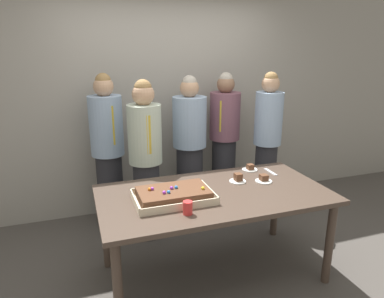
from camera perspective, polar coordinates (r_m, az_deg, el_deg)
ground_plane at (r=3.33m, az=3.41°, el=-19.55°), size 12.00×12.00×0.00m
interior_back_panel at (r=4.24m, az=-4.58°, el=10.23°), size 8.00×0.12×3.00m
party_table at (r=2.98m, az=3.64°, el=-8.54°), size 1.91×1.00×0.79m
sheet_cake at (r=2.78m, az=-3.03°, el=-7.53°), size 0.62×0.40×0.12m
plated_slice_near_left at (r=3.22m, az=11.62°, el=-4.87°), size 0.15×0.15×0.06m
plated_slice_near_right at (r=3.48m, az=9.45°, el=-3.14°), size 0.15×0.15×0.06m
plated_slice_far_left at (r=3.17m, az=7.51°, el=-4.87°), size 0.15×0.15×0.08m
drink_cup_nearest at (r=2.56m, az=-0.70°, el=-9.58°), size 0.07×0.07×0.10m
cake_server_utensil at (r=3.46m, az=12.70°, el=-3.67°), size 0.03×0.20×0.01m
person_serving_front at (r=3.55m, az=-7.57°, el=-1.56°), size 0.34×0.34×1.66m
person_green_shirt_behind at (r=4.21m, az=5.29°, el=1.33°), size 0.36×0.36×1.67m
person_striped_tie_right at (r=3.94m, az=-0.40°, el=0.15°), size 0.38×0.38×1.66m
person_far_right_suit at (r=3.89m, az=-13.57°, el=-0.12°), size 0.35×0.35×1.70m
person_left_edge_reaching at (r=4.05m, az=12.13°, el=0.81°), size 0.31×0.31×1.70m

